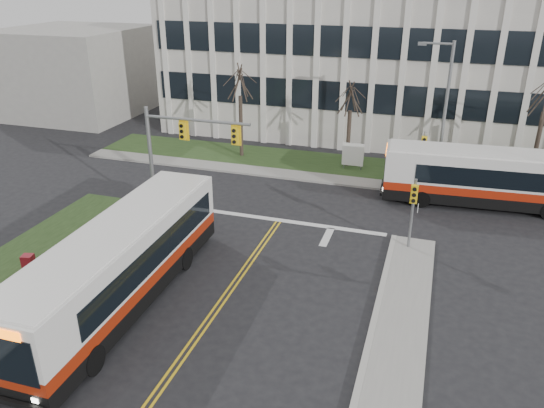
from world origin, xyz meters
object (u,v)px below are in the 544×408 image
(newspaper_box_blue, at_px, (28,296))
(newspaper_box_red, at_px, (29,264))
(directory_sign, at_px, (353,155))
(bus_cross, at_px, (492,180))
(bus_main, at_px, (120,266))
(streetlight, at_px, (443,108))

(newspaper_box_blue, distance_m, newspaper_box_red, 2.86)
(directory_sign, relative_size, bus_cross, 0.16)
(bus_main, relative_size, newspaper_box_red, 13.77)
(newspaper_box_blue, relative_size, newspaper_box_red, 1.00)
(directory_sign, xyz_separation_m, bus_main, (-6.44, -19.00, 0.57))
(bus_main, height_order, newspaper_box_blue, bus_main)
(bus_cross, bearing_deg, directory_sign, -115.45)
(directory_sign, distance_m, newspaper_box_blue, 22.86)
(streetlight, xyz_separation_m, newspaper_box_red, (-17.46, -17.00, -4.72))
(bus_main, bearing_deg, streetlight, 55.05)
(bus_cross, bearing_deg, newspaper_box_blue, -51.89)
(directory_sign, bearing_deg, newspaper_box_red, -123.10)
(directory_sign, bearing_deg, newspaper_box_blue, -116.21)
(streetlight, relative_size, newspaper_box_red, 9.68)
(directory_sign, relative_size, newspaper_box_red, 2.11)
(bus_cross, bearing_deg, newspaper_box_red, -58.34)
(directory_sign, distance_m, newspaper_box_red, 21.86)
(bus_cross, distance_m, newspaper_box_red, 25.52)
(streetlight, xyz_separation_m, bus_cross, (3.30, -2.20, -3.54))
(directory_sign, xyz_separation_m, newspaper_box_red, (-11.93, -18.30, -0.70))
(streetlight, bearing_deg, bus_cross, -33.70)
(streetlight, distance_m, bus_cross, 5.32)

